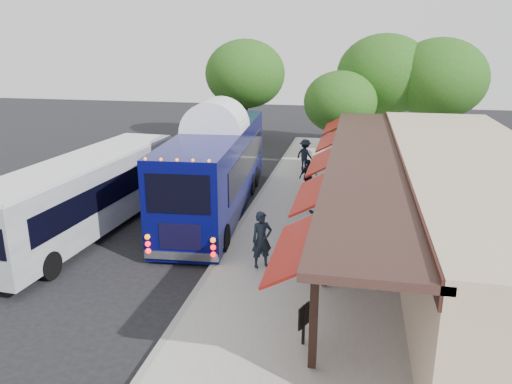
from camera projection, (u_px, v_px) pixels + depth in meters
The scene contains 15 objects.
ground at pixel (204, 280), 15.83m from camera, with size 90.00×90.00×0.00m, color black.
sidewalk at pixel (364, 242), 18.61m from camera, with size 10.00×40.00×0.15m, color #9E9B93.
curb at pixel (236, 232), 19.55m from camera, with size 0.20×40.00×0.16m, color gray.
station_shelter at pixel (466, 203), 17.45m from camera, with size 8.15×20.00×3.60m.
coach_bus at pixel (217, 164), 21.83m from camera, with size 3.45×12.35×3.91m.
city_bus at pixel (86, 193), 19.30m from camera, with size 3.11×11.22×2.98m.
ped_a at pixel (262, 240), 16.16m from camera, with size 0.69×0.45×1.90m, color black.
ped_b at pixel (320, 213), 18.81m from camera, with size 0.88×0.69×1.82m, color black.
ped_c at pixel (308, 176), 24.13m from camera, with size 0.98×0.41×1.67m, color black.
ped_d at pixel (305, 155), 28.33m from camera, with size 1.16×0.67×1.80m, color black.
sign_board at pixel (304, 318), 12.03m from camera, with size 0.23×0.46×1.07m.
tree_left at pixel (340, 102), 29.87m from camera, with size 4.38×4.38×5.60m.
tree_mid at pixel (384, 75), 31.84m from camera, with size 6.05×6.05×7.75m.
tree_right at pixel (439, 79), 30.77m from camera, with size 5.86×5.86×7.51m.
tree_far at pixel (245, 74), 36.11m from camera, with size 5.80×5.80×7.42m.
Camera 1 is at (4.45, -13.72, 7.30)m, focal length 35.00 mm.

